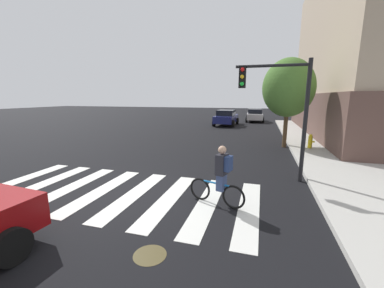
{
  "coord_description": "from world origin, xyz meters",
  "views": [
    {
      "loc": [
        3.85,
        -6.07,
        2.96
      ],
      "look_at": [
        1.36,
        2.41,
        1.2
      ],
      "focal_mm": 22.13,
      "sensor_mm": 36.0,
      "label": 1
    }
  ],
  "objects_px": {
    "street_tree_near": "(288,88)",
    "manhole_cover": "(150,255)",
    "traffic_light_near": "(281,100)",
    "sedan_mid": "(226,117)",
    "fire_hydrant": "(310,141)",
    "cyclist": "(221,176)",
    "sedan_far": "(255,115)"
  },
  "relations": [
    {
      "from": "street_tree_near",
      "to": "manhole_cover",
      "type": "bearing_deg",
      "value": -106.2
    },
    {
      "from": "traffic_light_near",
      "to": "sedan_mid",
      "type": "bearing_deg",
      "value": 104.41
    },
    {
      "from": "street_tree_near",
      "to": "fire_hydrant",
      "type": "bearing_deg",
      "value": -23.31
    },
    {
      "from": "cyclist",
      "to": "fire_hydrant",
      "type": "height_order",
      "value": "cyclist"
    },
    {
      "from": "cyclist",
      "to": "traffic_light_near",
      "type": "height_order",
      "value": "traffic_light_near"
    },
    {
      "from": "sedan_far",
      "to": "sedan_mid",
      "type": "bearing_deg",
      "value": -119.54
    },
    {
      "from": "fire_hydrant",
      "to": "street_tree_near",
      "type": "height_order",
      "value": "street_tree_near"
    },
    {
      "from": "sedan_mid",
      "to": "fire_hydrant",
      "type": "xyz_separation_m",
      "value": [
        6.31,
        -10.85,
        -0.3
      ]
    },
    {
      "from": "traffic_light_near",
      "to": "fire_hydrant",
      "type": "height_order",
      "value": "traffic_light_near"
    },
    {
      "from": "sedan_far",
      "to": "fire_hydrant",
      "type": "height_order",
      "value": "sedan_far"
    },
    {
      "from": "sedan_mid",
      "to": "street_tree_near",
      "type": "bearing_deg",
      "value": -64.09
    },
    {
      "from": "sedan_mid",
      "to": "manhole_cover",
      "type": "bearing_deg",
      "value": -85.45
    },
    {
      "from": "sedan_mid",
      "to": "street_tree_near",
      "type": "height_order",
      "value": "street_tree_near"
    },
    {
      "from": "cyclist",
      "to": "traffic_light_near",
      "type": "relative_size",
      "value": 0.4
    },
    {
      "from": "manhole_cover",
      "to": "street_tree_near",
      "type": "distance_m",
      "value": 12.26
    },
    {
      "from": "manhole_cover",
      "to": "fire_hydrant",
      "type": "xyz_separation_m",
      "value": [
        4.59,
        10.73,
        0.53
      ]
    },
    {
      "from": "fire_hydrant",
      "to": "sedan_mid",
      "type": "bearing_deg",
      "value": 120.17
    },
    {
      "from": "sedan_far",
      "to": "fire_hydrant",
      "type": "distance_m",
      "value": 16.17
    },
    {
      "from": "manhole_cover",
      "to": "street_tree_near",
      "type": "bearing_deg",
      "value": 73.8
    },
    {
      "from": "sedan_mid",
      "to": "sedan_far",
      "type": "height_order",
      "value": "sedan_mid"
    },
    {
      "from": "fire_hydrant",
      "to": "street_tree_near",
      "type": "bearing_deg",
      "value": 156.69
    },
    {
      "from": "cyclist",
      "to": "sedan_mid",
      "type": "bearing_deg",
      "value": 97.84
    },
    {
      "from": "street_tree_near",
      "to": "traffic_light_near",
      "type": "bearing_deg",
      "value": -97.25
    },
    {
      "from": "sedan_mid",
      "to": "fire_hydrant",
      "type": "height_order",
      "value": "sedan_mid"
    },
    {
      "from": "traffic_light_near",
      "to": "street_tree_near",
      "type": "distance_m",
      "value": 6.2
    },
    {
      "from": "manhole_cover",
      "to": "fire_hydrant",
      "type": "bearing_deg",
      "value": 66.83
    },
    {
      "from": "manhole_cover",
      "to": "street_tree_near",
      "type": "relative_size",
      "value": 0.12
    },
    {
      "from": "sedan_far",
      "to": "traffic_light_near",
      "type": "distance_m",
      "value": 21.49
    },
    {
      "from": "manhole_cover",
      "to": "cyclist",
      "type": "distance_m",
      "value": 2.78
    },
    {
      "from": "manhole_cover",
      "to": "fire_hydrant",
      "type": "height_order",
      "value": "fire_hydrant"
    },
    {
      "from": "sedan_far",
      "to": "fire_hydrant",
      "type": "relative_size",
      "value": 5.79
    },
    {
      "from": "traffic_light_near",
      "to": "cyclist",
      "type": "bearing_deg",
      "value": -120.68
    }
  ]
}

